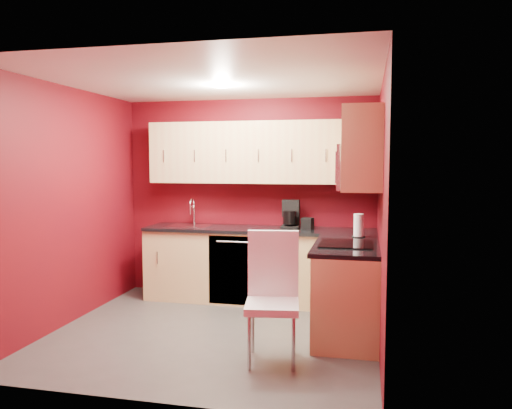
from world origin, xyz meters
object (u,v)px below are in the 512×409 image
at_px(napkin_holder, 308,224).
at_px(dining_chair, 272,298).
at_px(coffee_maker, 290,214).
at_px(sink, 189,223).
at_px(paper_towel, 359,225).
at_px(microwave, 359,167).

distance_m(napkin_holder, dining_chair, 1.87).
height_order(coffee_maker, napkin_holder, coffee_maker).
xyz_separation_m(sink, paper_towel, (2.09, -0.49, 0.09)).
bearing_deg(dining_chair, paper_towel, 53.85).
height_order(microwave, paper_towel, microwave).
relative_size(coffee_maker, napkin_holder, 2.53).
bearing_deg(paper_towel, sink, 166.77).
bearing_deg(coffee_maker, napkin_holder, -6.14).
bearing_deg(napkin_holder, sink, -179.39).
bearing_deg(microwave, dining_chair, -131.01).
relative_size(coffee_maker, dining_chair, 0.31).
bearing_deg(napkin_holder, microwave, -59.15).
height_order(coffee_maker, dining_chair, coffee_maker).
distance_m(paper_towel, dining_chair, 1.56).
distance_m(sink, paper_towel, 2.15).
distance_m(microwave, coffee_maker, 1.44).
bearing_deg(paper_towel, dining_chair, -117.81).
bearing_deg(napkin_holder, paper_towel, -39.93).
bearing_deg(napkin_holder, coffee_maker, 175.98).
height_order(sink, paper_towel, sink).
distance_m(coffee_maker, dining_chair, 1.91).
distance_m(napkin_holder, paper_towel, 0.79).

